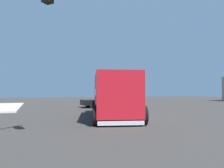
# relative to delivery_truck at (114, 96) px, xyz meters

# --- Properties ---
(ground_plane) EXTENTS (100.00, 100.00, 0.00)m
(ground_plane) POSITION_rel_delivery_truck_xyz_m (0.73, 0.34, -1.46)
(ground_plane) COLOR #33302D
(delivery_truck) EXTENTS (7.91, 4.48, 2.81)m
(delivery_truck) POSITION_rel_delivery_truck_xyz_m (0.00, 0.00, 0.00)
(delivery_truck) COLOR #AD141E
(delivery_truck) RESTS_ON ground
(pickup_black) EXTENTS (2.37, 5.26, 1.38)m
(pickup_black) POSITION_rel_delivery_truck_xyz_m (-8.91, 2.51, -0.74)
(pickup_black) COLOR black
(pickup_black) RESTS_ON ground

